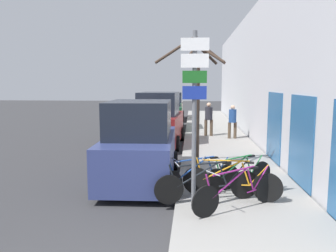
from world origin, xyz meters
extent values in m
plane|color=#333335|center=(0.00, 11.20, 0.00)|extent=(80.00, 80.00, 0.00)
cube|color=gray|center=(2.60, 14.00, 0.07)|extent=(3.20, 32.00, 0.15)
cube|color=#BCBCC1|center=(4.35, 14.00, 3.25)|extent=(0.20, 32.00, 6.50)
cube|color=#26598C|center=(4.23, 6.10, 1.34)|extent=(0.03, 1.87, 2.38)
cube|color=#26598C|center=(4.23, 8.95, 1.34)|extent=(0.03, 1.87, 2.38)
cylinder|color=#595B60|center=(1.40, 4.12, 2.02)|extent=(0.09, 0.09, 3.74)
cube|color=white|center=(1.40, 4.06, 3.62)|extent=(0.57, 0.02, 0.25)
cube|color=white|center=(1.40, 4.06, 3.29)|extent=(0.56, 0.02, 0.28)
cube|color=#19591E|center=(1.40, 4.06, 2.97)|extent=(0.50, 0.02, 0.25)
cube|color=navy|center=(1.40, 4.06, 2.65)|extent=(0.49, 0.02, 0.27)
cylinder|color=black|center=(1.65, 3.69, 0.48)|extent=(0.57, 0.40, 0.66)
cylinder|color=black|center=(3.07, 4.65, 0.48)|extent=(0.57, 0.40, 0.66)
cylinder|color=#8C1E72|center=(2.18, 4.05, 0.79)|extent=(0.82, 0.57, 0.55)
cylinder|color=#8C1E72|center=(2.25, 4.10, 1.02)|extent=(0.94, 0.65, 0.09)
cylinder|color=#8C1E72|center=(2.64, 4.36, 0.76)|extent=(0.19, 0.14, 0.48)
cylinder|color=#8C1E72|center=(2.82, 4.48, 0.51)|extent=(0.51, 0.36, 0.08)
cylinder|color=#8C1E72|center=(2.89, 4.53, 0.74)|extent=(0.39, 0.28, 0.53)
cylinder|color=#8C1E72|center=(1.72, 3.74, 0.76)|extent=(0.19, 0.14, 0.57)
cube|color=black|center=(2.71, 4.41, 1.02)|extent=(0.21, 0.18, 0.04)
cylinder|color=#99999E|center=(1.79, 3.79, 1.05)|extent=(0.27, 0.38, 0.02)
cylinder|color=black|center=(0.86, 4.37, 0.49)|extent=(0.66, 0.21, 0.68)
cylinder|color=black|center=(2.60, 4.85, 0.49)|extent=(0.66, 0.21, 0.68)
cylinder|color=black|center=(1.51, 4.55, 0.80)|extent=(0.98, 0.30, 0.56)
cylinder|color=black|center=(1.60, 4.58, 1.04)|extent=(1.14, 0.35, 0.09)
cylinder|color=black|center=(2.08, 4.71, 0.78)|extent=(0.22, 0.09, 0.49)
cylinder|color=black|center=(2.30, 4.77, 0.51)|extent=(0.62, 0.20, 0.08)
cylinder|color=black|center=(2.38, 4.79, 0.75)|extent=(0.46, 0.15, 0.54)
cylinder|color=black|center=(0.95, 4.40, 0.78)|extent=(0.21, 0.09, 0.58)
cube|color=black|center=(2.17, 4.73, 1.03)|extent=(0.21, 0.13, 0.04)
cylinder|color=#99999E|center=(1.04, 4.42, 1.06)|extent=(0.14, 0.43, 0.02)
cylinder|color=black|center=(1.48, 5.07, 0.49)|extent=(0.67, 0.20, 0.68)
cylinder|color=black|center=(3.08, 4.66, 0.49)|extent=(0.67, 0.20, 0.68)
cylinder|color=orange|center=(2.08, 4.92, 0.81)|extent=(0.91, 0.26, 0.56)
cylinder|color=orange|center=(2.16, 4.90, 1.05)|extent=(1.05, 0.30, 0.09)
cylinder|color=orange|center=(2.60, 4.79, 0.78)|extent=(0.20, 0.08, 0.49)
cylinder|color=orange|center=(2.80, 4.74, 0.52)|extent=(0.57, 0.17, 0.08)
cylinder|color=orange|center=(2.88, 4.72, 0.76)|extent=(0.43, 0.14, 0.55)
cylinder|color=orange|center=(1.56, 5.05, 0.78)|extent=(0.20, 0.08, 0.59)
cube|color=black|center=(2.68, 4.77, 1.04)|extent=(0.21, 0.13, 0.04)
cylinder|color=#99999E|center=(1.64, 5.03, 1.07)|extent=(0.13, 0.43, 0.02)
cylinder|color=black|center=(0.84, 4.81, 0.48)|extent=(0.62, 0.32, 0.67)
cylinder|color=black|center=(2.27, 5.49, 0.48)|extent=(0.62, 0.32, 0.67)
cylinder|color=#1E4799|center=(1.37, 5.06, 0.79)|extent=(0.82, 0.41, 0.55)
cylinder|color=#1E4799|center=(1.45, 5.10, 1.02)|extent=(0.95, 0.48, 0.09)
cylinder|color=#1E4799|center=(1.84, 5.29, 0.77)|extent=(0.19, 0.12, 0.48)
cylinder|color=#1E4799|center=(2.02, 5.37, 0.51)|extent=(0.52, 0.27, 0.08)
cylinder|color=#1E4799|center=(2.09, 5.40, 0.74)|extent=(0.39, 0.21, 0.53)
cylinder|color=#1E4799|center=(0.91, 4.84, 0.77)|extent=(0.19, 0.11, 0.57)
cube|color=black|center=(1.91, 5.32, 1.02)|extent=(0.21, 0.16, 0.04)
cylinder|color=#99999E|center=(0.98, 4.88, 1.05)|extent=(0.21, 0.41, 0.02)
cylinder|color=black|center=(1.96, 5.20, 0.46)|extent=(0.55, 0.37, 0.63)
cylinder|color=black|center=(3.22, 6.01, 0.46)|extent=(0.55, 0.37, 0.63)
cylinder|color=#197233|center=(2.43, 5.50, 0.75)|extent=(0.73, 0.49, 0.52)
cylinder|color=#197233|center=(2.50, 5.54, 0.97)|extent=(0.84, 0.56, 0.08)
cylinder|color=#197233|center=(2.84, 5.77, 0.73)|extent=(0.17, 0.13, 0.45)
cylinder|color=#197233|center=(3.00, 5.87, 0.49)|extent=(0.46, 0.31, 0.08)
cylinder|color=#197233|center=(3.07, 5.91, 0.71)|extent=(0.35, 0.24, 0.50)
cylinder|color=#197233|center=(2.02, 5.24, 0.73)|extent=(0.17, 0.13, 0.54)
cube|color=black|center=(2.91, 5.81, 0.97)|extent=(0.21, 0.18, 0.04)
cylinder|color=#99999E|center=(2.09, 5.28, 1.00)|extent=(0.26, 0.38, 0.02)
cube|color=navy|center=(-0.12, 6.58, 0.76)|extent=(1.99, 4.28, 1.17)
cube|color=black|center=(-0.12, 6.41, 1.85)|extent=(1.75, 2.24, 1.01)
cylinder|color=black|center=(-1.10, 7.87, 0.31)|extent=(0.24, 0.63, 0.62)
cylinder|color=black|center=(0.78, 7.92, 0.31)|extent=(0.24, 0.63, 0.62)
cylinder|color=black|center=(-1.03, 5.25, 0.31)|extent=(0.24, 0.63, 0.62)
cylinder|color=black|center=(0.85, 5.29, 0.31)|extent=(0.24, 0.63, 0.62)
cube|color=maroon|center=(-0.13, 12.25, 0.81)|extent=(2.07, 4.37, 1.24)
cube|color=black|center=(-0.14, 12.08, 1.94)|extent=(1.78, 2.31, 1.02)
cylinder|color=black|center=(-1.00, 13.63, 0.34)|extent=(0.25, 0.68, 0.67)
cylinder|color=black|center=(0.86, 13.54, 0.34)|extent=(0.25, 0.68, 0.67)
cylinder|color=black|center=(-1.13, 10.97, 0.34)|extent=(0.25, 0.68, 0.67)
cylinder|color=black|center=(0.73, 10.88, 0.34)|extent=(0.25, 0.68, 0.67)
cube|color=#144728|center=(-0.14, 17.18, 0.85)|extent=(1.88, 4.35, 1.36)
cube|color=black|center=(-0.13, 17.01, 1.92)|extent=(1.63, 2.29, 0.77)
cylinder|color=black|center=(-1.05, 18.48, 0.31)|extent=(0.24, 0.64, 0.63)
cylinder|color=black|center=(0.68, 18.54, 0.31)|extent=(0.24, 0.64, 0.63)
cylinder|color=black|center=(-0.95, 15.82, 0.31)|extent=(0.24, 0.64, 0.63)
cylinder|color=black|center=(0.78, 15.89, 0.31)|extent=(0.24, 0.64, 0.63)
cube|color=gray|center=(-0.26, 22.95, 0.76)|extent=(1.83, 4.22, 1.18)
cube|color=black|center=(-0.26, 22.78, 1.76)|extent=(1.62, 2.21, 0.81)
cylinder|color=black|center=(-1.16, 24.22, 0.32)|extent=(0.23, 0.63, 0.63)
cylinder|color=black|center=(0.59, 24.26, 0.32)|extent=(0.23, 0.63, 0.63)
cylinder|color=black|center=(-1.11, 21.63, 0.32)|extent=(0.23, 0.63, 0.63)
cylinder|color=black|center=(0.64, 21.67, 0.32)|extent=(0.23, 0.63, 0.63)
cylinder|color=#4C3D2D|center=(3.49, 13.49, 0.55)|extent=(0.15, 0.15, 0.80)
cylinder|color=#4C3D2D|center=(3.21, 13.47, 0.55)|extent=(0.15, 0.15, 0.80)
cylinder|color=navy|center=(3.35, 13.48, 1.26)|extent=(0.37, 0.37, 0.63)
sphere|color=tan|center=(3.35, 13.48, 1.69)|extent=(0.22, 0.22, 0.22)
cylinder|color=#4C3D2D|center=(2.37, 14.21, 0.57)|extent=(0.16, 0.16, 0.83)
cylinder|color=#4C3D2D|center=(2.08, 14.30, 0.57)|extent=(0.16, 0.16, 0.83)
cylinder|color=#26262D|center=(2.22, 14.25, 1.31)|extent=(0.38, 0.38, 0.66)
sphere|color=tan|center=(2.22, 14.25, 1.76)|extent=(0.23, 0.23, 0.23)
cylinder|color=#3D2D23|center=(1.49, 7.79, 1.81)|extent=(0.22, 0.22, 3.32)
cylinder|color=#3D2D23|center=(1.90, 7.57, 3.75)|extent=(0.89, 0.53, 0.63)
cylinder|color=#3D2D23|center=(1.94, 7.87, 3.80)|extent=(0.96, 0.27, 0.73)
cylinder|color=#3D2D23|center=(1.81, 7.96, 3.75)|extent=(0.73, 0.45, 0.63)
cylinder|color=#3D2D23|center=(1.31, 7.39, 3.74)|extent=(0.45, 0.88, 0.61)
cylinder|color=#3D2D23|center=(0.85, 7.68, 3.89)|extent=(1.34, 0.30, 0.91)
camera|label=1|loc=(1.36, -2.66, 2.83)|focal=35.00mm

